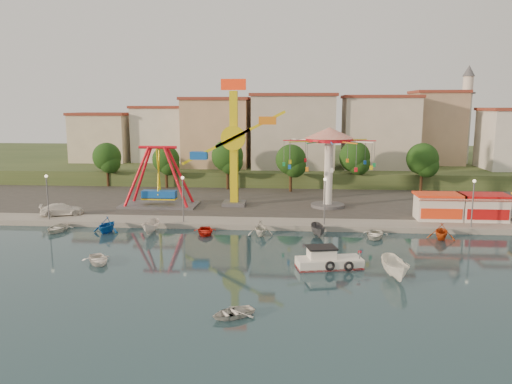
# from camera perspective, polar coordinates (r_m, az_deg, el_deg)

# --- Properties ---
(ground) EXTENTS (200.00, 200.00, 0.00)m
(ground) POSITION_cam_1_polar(r_m,az_deg,el_deg) (44.34, -1.78, -8.20)
(ground) COLOR #152C3A
(ground) RESTS_ON ground
(quay_deck) EXTENTS (200.00, 100.00, 0.60)m
(quay_deck) POSITION_cam_1_polar(r_m,az_deg,el_deg) (104.86, 1.94, 2.49)
(quay_deck) COLOR #9E998E
(quay_deck) RESTS_ON ground
(asphalt_pad) EXTENTS (90.00, 28.00, 0.01)m
(asphalt_pad) POSITION_cam_1_polar(r_m,az_deg,el_deg) (73.23, 0.80, -0.48)
(asphalt_pad) COLOR #4C4944
(asphalt_pad) RESTS_ON quay_deck
(hill_terrace) EXTENTS (200.00, 60.00, 3.00)m
(hill_terrace) POSITION_cam_1_polar(r_m,az_deg,el_deg) (109.68, 2.07, 3.44)
(hill_terrace) COLOR #384C26
(hill_terrace) RESTS_ON ground
(pirate_ship_ride) EXTENTS (10.00, 5.00, 8.00)m
(pirate_ship_ride) POSITION_cam_1_polar(r_m,az_deg,el_deg) (66.59, -11.05, 1.60)
(pirate_ship_ride) COLOR #59595E
(pirate_ship_ride) RESTS_ON quay_deck
(kamikaze_tower) EXTENTS (9.07, 3.10, 16.50)m
(kamikaze_tower) POSITION_cam_1_polar(r_m,az_deg,el_deg) (65.24, -2.15, 5.08)
(kamikaze_tower) COLOR #59595E
(kamikaze_tower) RESTS_ON quay_deck
(wave_swinger) EXTENTS (11.60, 11.60, 10.40)m
(wave_swinger) POSITION_cam_1_polar(r_m,az_deg,el_deg) (65.12, 8.34, 4.87)
(wave_swinger) COLOR #59595E
(wave_swinger) RESTS_ON quay_deck
(booth_left) EXTENTS (5.40, 3.78, 3.08)m
(booth_left) POSITION_cam_1_polar(r_m,az_deg,el_deg) (61.80, 20.09, -1.55)
(booth_left) COLOR white
(booth_left) RESTS_ON quay_deck
(booth_mid) EXTENTS (5.40, 3.78, 3.08)m
(booth_mid) POSITION_cam_1_polar(r_m,az_deg,el_deg) (63.37, 24.56, -1.58)
(booth_mid) COLOR white
(booth_mid) RESTS_ON quay_deck
(lamp_post_0) EXTENTS (0.14, 0.14, 5.00)m
(lamp_post_0) POSITION_cam_1_polar(r_m,az_deg,el_deg) (62.85, -22.70, -0.66)
(lamp_post_0) COLOR #59595E
(lamp_post_0) RESTS_ON quay_deck
(lamp_post_1) EXTENTS (0.14, 0.14, 5.00)m
(lamp_post_1) POSITION_cam_1_polar(r_m,az_deg,el_deg) (57.34, -8.33, -0.94)
(lamp_post_1) COLOR #59595E
(lamp_post_1) RESTS_ON quay_deck
(lamp_post_2) EXTENTS (0.14, 0.14, 5.00)m
(lamp_post_2) POSITION_cam_1_polar(r_m,az_deg,el_deg) (56.01, 7.85, -1.19)
(lamp_post_2) COLOR #59595E
(lamp_post_2) RESTS_ON quay_deck
(lamp_post_3) EXTENTS (0.14, 0.14, 5.00)m
(lamp_post_3) POSITION_cam_1_polar(r_m,az_deg,el_deg) (59.15, 23.51, -1.34)
(lamp_post_3) COLOR #59595E
(lamp_post_3) RESTS_ON quay_deck
(tree_0) EXTENTS (4.60, 4.60, 7.19)m
(tree_0) POSITION_cam_1_polar(r_m,az_deg,el_deg) (85.03, -16.68, 3.86)
(tree_0) COLOR #382314
(tree_0) RESTS_ON quay_deck
(tree_1) EXTENTS (4.35, 4.35, 6.80)m
(tree_1) POSITION_cam_1_polar(r_m,az_deg,el_deg) (81.28, -10.25, 3.67)
(tree_1) COLOR #382314
(tree_1) RESTS_ON quay_deck
(tree_2) EXTENTS (5.02, 5.02, 7.85)m
(tree_2) POSITION_cam_1_polar(r_m,az_deg,el_deg) (78.82, -3.28, 4.14)
(tree_2) COLOR #382314
(tree_2) RESTS_ON quay_deck
(tree_3) EXTENTS (4.68, 4.68, 7.32)m
(tree_3) POSITION_cam_1_polar(r_m,az_deg,el_deg) (76.70, 4.01, 3.71)
(tree_3) COLOR #382314
(tree_3) RESTS_ON quay_deck
(tree_4) EXTENTS (4.86, 4.86, 7.60)m
(tree_4) POSITION_cam_1_polar(r_m,az_deg,el_deg) (80.19, 11.21, 3.95)
(tree_4) COLOR #382314
(tree_4) RESTS_ON quay_deck
(tree_5) EXTENTS (4.83, 4.83, 7.54)m
(tree_5) POSITION_cam_1_polar(r_m,az_deg,el_deg) (80.20, 18.49, 3.60)
(tree_5) COLOR #382314
(tree_5) RESTS_ON quay_deck
(building_0) EXTENTS (9.26, 9.53, 11.87)m
(building_0) POSITION_cam_1_polar(r_m,az_deg,el_deg) (95.96, -18.96, 6.46)
(building_0) COLOR beige
(building_0) RESTS_ON hill_terrace
(building_1) EXTENTS (12.33, 9.01, 8.63)m
(building_1) POSITION_cam_1_polar(r_m,az_deg,el_deg) (97.05, -11.08, 5.88)
(building_1) COLOR silver
(building_1) RESTS_ON hill_terrace
(building_2) EXTENTS (11.95, 9.28, 11.23)m
(building_2) POSITION_cam_1_polar(r_m,az_deg,el_deg) (94.87, -3.29, 6.74)
(building_2) COLOR tan
(building_2) RESTS_ON hill_terrace
(building_3) EXTENTS (12.59, 10.50, 9.20)m
(building_3) POSITION_cam_1_polar(r_m,az_deg,el_deg) (90.91, 5.14, 5.94)
(building_3) COLOR beige
(building_3) RESTS_ON hill_terrace
(building_4) EXTENTS (10.75, 9.23, 9.24)m
(building_4) POSITION_cam_1_polar(r_m,az_deg,el_deg) (95.38, 13.28, 5.92)
(building_4) COLOR beige
(building_4) RESTS_ON hill_terrace
(building_5) EXTENTS (12.77, 10.96, 11.21)m
(building_5) POSITION_cam_1_polar(r_m,az_deg,el_deg) (96.42, 21.34, 6.13)
(building_5) COLOR tan
(building_5) RESTS_ON hill_terrace
(minaret) EXTENTS (2.80, 2.80, 18.00)m
(minaret) POSITION_cam_1_polar(r_m,az_deg,el_deg) (100.88, 22.88, 8.42)
(minaret) COLOR silver
(minaret) RESTS_ON hill_terrace
(cabin_motorboat) EXTENTS (5.91, 3.28, 1.96)m
(cabin_motorboat) POSITION_cam_1_polar(r_m,az_deg,el_deg) (43.66, 8.17, -7.87)
(cabin_motorboat) COLOR white
(cabin_motorboat) RESTS_ON ground
(rowboat_a) EXTENTS (3.82, 4.15, 0.70)m
(rowboat_a) POSITION_cam_1_polar(r_m,az_deg,el_deg) (46.48, -17.61, -7.37)
(rowboat_a) COLOR white
(rowboat_a) RESTS_ON ground
(rowboat_b) EXTENTS (3.66, 3.43, 0.62)m
(rowboat_b) POSITION_cam_1_polar(r_m,az_deg,el_deg) (33.79, -2.70, -13.59)
(rowboat_b) COLOR silver
(rowboat_b) RESTS_ON ground
(skiff) EXTENTS (2.12, 4.60, 1.72)m
(skiff) POSITION_cam_1_polar(r_m,az_deg,el_deg) (41.94, 15.63, -8.41)
(skiff) COLOR white
(skiff) RESTS_ON ground
(van) EXTENTS (5.32, 3.79, 1.43)m
(van) POSITION_cam_1_polar(r_m,az_deg,el_deg) (64.95, -21.32, -1.86)
(van) COLOR white
(van) RESTS_ON quay_deck
(moored_boat_0) EXTENTS (2.84, 3.85, 0.77)m
(moored_boat_0) POSITION_cam_1_polar(r_m,az_deg,el_deg) (59.48, -21.79, -3.84)
(moored_boat_0) COLOR silver
(moored_boat_0) RESTS_ON ground
(moored_boat_1) EXTENTS (3.34, 3.72, 1.76)m
(moored_boat_1) POSITION_cam_1_polar(r_m,az_deg,el_deg) (57.09, -16.71, -3.59)
(moored_boat_1) COLOR #145BB4
(moored_boat_1) RESTS_ON ground
(moored_boat_2) EXTENTS (1.53, 3.77, 1.44)m
(moored_boat_2) POSITION_cam_1_polar(r_m,az_deg,el_deg) (55.54, -11.93, -3.92)
(moored_boat_2) COLOR silver
(moored_boat_2) RESTS_ON ground
(moored_boat_3) EXTENTS (3.13, 3.93, 0.73)m
(moored_boat_3) POSITION_cam_1_polar(r_m,az_deg,el_deg) (54.26, -5.85, -4.47)
(moored_boat_3) COLOR red
(moored_boat_3) RESTS_ON ground
(moored_boat_4) EXTENTS (3.19, 3.54, 1.66)m
(moored_boat_4) POSITION_cam_1_polar(r_m,az_deg,el_deg) (53.41, 0.49, -4.13)
(moored_boat_4) COLOR silver
(moored_boat_4) RESTS_ON ground
(moored_boat_5) EXTENTS (1.78, 3.73, 1.39)m
(moored_boat_5) POSITION_cam_1_polar(r_m,az_deg,el_deg) (53.37, 7.11, -4.37)
(moored_boat_5) COLOR #545458
(moored_boat_5) RESTS_ON ground
(moored_boat_6) EXTENTS (3.45, 4.22, 0.77)m
(moored_boat_6) POSITION_cam_1_polar(r_m,az_deg,el_deg) (54.05, 13.40, -4.73)
(moored_boat_6) COLOR white
(moored_boat_6) RESTS_ON ground
(moored_boat_7) EXTENTS (3.57, 3.88, 1.70)m
(moored_boat_7) POSITION_cam_1_polar(r_m,az_deg,el_deg) (55.41, 20.43, -4.23)
(moored_boat_7) COLOR #D04912
(moored_boat_7) RESTS_ON ground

